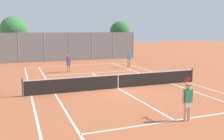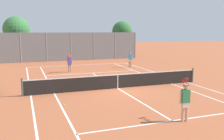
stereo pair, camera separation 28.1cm
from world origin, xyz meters
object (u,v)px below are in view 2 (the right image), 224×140
Objects in this scene: player_far_left at (70,62)px; loose_tennis_ball_2 at (43,96)px; tree_behind_left at (17,30)px; player_near_side at (185,100)px; tennis_net at (118,81)px; loose_tennis_ball_1 at (105,81)px; loose_tennis_ball_3 at (60,73)px; loose_tennis_ball_4 at (175,87)px; loose_tennis_ball_0 at (64,105)px; player_far_right at (130,59)px; tree_behind_right at (122,32)px.

player_far_left is 26.88× the size of loose_tennis_ball_2.
player_far_left is 13.60m from tree_behind_left.
tennis_net is at bearing 94.09° from player_near_side.
loose_tennis_ball_1 is 1.00× the size of loose_tennis_ball_3.
loose_tennis_ball_4 is 23.65m from tree_behind_left.
loose_tennis_ball_1 is 0.01× the size of tree_behind_left.
loose_tennis_ball_0 is 1.00× the size of loose_tennis_ball_4.
tennis_net is at bearing 165.43° from loose_tennis_ball_4.
loose_tennis_ball_2 is 7.98m from loose_tennis_ball_3.
player_near_side reaches higher than player_far_right.
tree_behind_right is (10.25, 12.63, 2.66)m from player_far_left.
player_far_right is (6.47, 0.88, -0.02)m from player_far_left.
loose_tennis_ball_2 is (-0.86, 2.20, 0.00)m from loose_tennis_ball_0.
player_near_side is at bearing -41.38° from loose_tennis_ball_0.
tree_behind_right is at bearing 50.94° from player_far_left.
tree_behind_left is at bearing 94.21° from loose_tennis_ball_2.
tree_behind_left reaches higher than tennis_net.
loose_tennis_ball_0 is (-8.63, -11.15, -0.88)m from player_far_right.
tennis_net is 181.82× the size of loose_tennis_ball_0.
loose_tennis_ball_3 is at bearing 119.19° from loose_tennis_ball_1.
loose_tennis_ball_1 is at bearing -60.81° from loose_tennis_ball_3.
tree_behind_left is (-1.51, 20.55, 3.81)m from loose_tennis_ball_2.
tree_behind_left reaches higher than player_far_right.
player_far_right is 12.63m from tree_behind_right.
loose_tennis_ball_0 is at bearing -145.80° from tennis_net.
player_far_right is at bearing 9.41° from loose_tennis_ball_3.
player_near_side reaches higher than loose_tennis_ball_0.
loose_tennis_ball_4 is 0.01× the size of tree_behind_left.
loose_tennis_ball_1 is 1.00× the size of loose_tennis_ball_2.
tennis_net is 2.14× the size of tree_behind_left.
loose_tennis_ball_4 is at bearing -56.94° from player_far_left.
player_far_left reaches higher than loose_tennis_ball_3.
player_near_side is 28.09m from tree_behind_right.
loose_tennis_ball_1 is at bearing -71.72° from player_far_left.
player_near_side is 9.02m from loose_tennis_ball_1.
player_near_side is 14.35m from player_far_left.
player_far_right reaches higher than loose_tennis_ball_0.
tree_behind_left reaches higher than loose_tennis_ball_3.
tennis_net is 9.67m from player_far_right.
tree_behind_right reaches higher than player_near_side.
tree_behind_left is (-4.53, 12.48, 2.92)m from player_far_left.
player_far_left is 16.48m from tree_behind_right.
loose_tennis_ball_4 is at bearing -95.43° from player_far_right.
player_far_right reaches higher than loose_tennis_ball_2.
loose_tennis_ball_4 is at bearing -102.45° from tree_behind_right.
loose_tennis_ball_0 is at bearing -167.54° from loose_tennis_ball_4.
loose_tennis_ball_4 is at bearing -64.35° from tree_behind_left.
loose_tennis_ball_0 is at bearing -84.04° from tree_behind_left.
tennis_net is at bearing -112.69° from tree_behind_right.
player_far_left is at bearing 108.28° from loose_tennis_ball_1.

